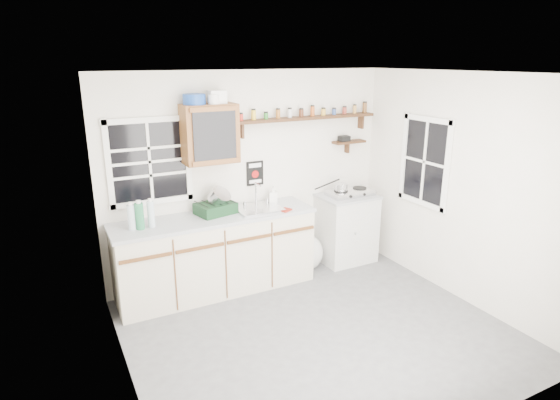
# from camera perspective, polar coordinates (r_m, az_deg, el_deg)

# --- Properties ---
(room) EXTENTS (3.64, 3.24, 2.54)m
(room) POSITION_cam_1_polar(r_m,az_deg,el_deg) (4.34, 5.06, -1.60)
(room) COLOR #4F4F51
(room) RESTS_ON ground
(main_cabinet) EXTENTS (2.31, 0.63, 0.92)m
(main_cabinet) POSITION_cam_1_polar(r_m,az_deg,el_deg) (5.48, -7.76, -6.47)
(main_cabinet) COLOR beige
(main_cabinet) RESTS_ON floor
(right_cabinet) EXTENTS (0.73, 0.57, 0.91)m
(right_cabinet) POSITION_cam_1_polar(r_m,az_deg,el_deg) (6.31, 8.04, -3.36)
(right_cabinet) COLOR beige
(right_cabinet) RESTS_ON floor
(sink) EXTENTS (0.52, 0.44, 0.29)m
(sink) POSITION_cam_1_polar(r_m,az_deg,el_deg) (5.51, -2.72, -0.99)
(sink) COLOR silver
(sink) RESTS_ON main_cabinet
(upper_cabinet) EXTENTS (0.60, 0.32, 0.65)m
(upper_cabinet) POSITION_cam_1_polar(r_m,az_deg,el_deg) (5.25, -8.53, 7.98)
(upper_cabinet) COLOR brown
(upper_cabinet) RESTS_ON wall_back
(upper_cabinet_clutter) EXTENTS (0.47, 0.24, 0.14)m
(upper_cabinet_clutter) POSITION_cam_1_polar(r_m,az_deg,el_deg) (5.19, -9.23, 12.12)
(upper_cabinet_clutter) COLOR #17409A
(upper_cabinet_clutter) RESTS_ON upper_cabinet
(spice_shelf) EXTENTS (1.91, 0.18, 0.35)m
(spice_shelf) POSITION_cam_1_polar(r_m,az_deg,el_deg) (5.83, 3.33, 10.06)
(spice_shelf) COLOR black
(spice_shelf) RESTS_ON wall_back
(secondary_shelf) EXTENTS (0.45, 0.16, 0.24)m
(secondary_shelf) POSITION_cam_1_polar(r_m,az_deg,el_deg) (6.23, 8.21, 7.08)
(secondary_shelf) COLOR black
(secondary_shelf) RESTS_ON wall_back
(warning_sign) EXTENTS (0.22, 0.02, 0.30)m
(warning_sign) POSITION_cam_1_polar(r_m,az_deg,el_deg) (5.70, -3.07, 3.27)
(warning_sign) COLOR black
(warning_sign) RESTS_ON wall_back
(window_back) EXTENTS (0.93, 0.03, 0.98)m
(window_back) POSITION_cam_1_polar(r_m,az_deg,el_deg) (5.26, -15.62, 4.52)
(window_back) COLOR black
(window_back) RESTS_ON wall_back
(window_right) EXTENTS (0.03, 0.78, 1.08)m
(window_right) POSITION_cam_1_polar(r_m,az_deg,el_deg) (5.80, 17.24, 4.48)
(window_right) COLOR black
(window_right) RESTS_ON wall_back
(water_bottles) EXTENTS (0.27, 0.11, 0.31)m
(water_bottles) POSITION_cam_1_polar(r_m,az_deg,el_deg) (5.05, -16.67, -1.83)
(water_bottles) COLOR silver
(water_bottles) RESTS_ON main_cabinet
(dish_rack) EXTENTS (0.48, 0.40, 0.32)m
(dish_rack) POSITION_cam_1_polar(r_m,az_deg,el_deg) (5.37, -7.72, -0.59)
(dish_rack) COLOR black
(dish_rack) RESTS_ON main_cabinet
(soap_bottle) EXTENTS (0.12, 0.13, 0.21)m
(soap_bottle) POSITION_cam_1_polar(r_m,az_deg,el_deg) (5.71, -0.86, 0.68)
(soap_bottle) COLOR white
(soap_bottle) RESTS_ON main_cabinet
(rag) EXTENTS (0.17, 0.16, 0.02)m
(rag) POSITION_cam_1_polar(r_m,az_deg,el_deg) (5.45, 0.64, -1.21)
(rag) COLOR maroon
(rag) RESTS_ON main_cabinet
(hotplate) EXTENTS (0.60, 0.33, 0.09)m
(hotplate) POSITION_cam_1_polar(r_m,az_deg,el_deg) (6.15, 8.57, 0.94)
(hotplate) COLOR silver
(hotplate) RESTS_ON right_cabinet
(saucepan) EXTENTS (0.38, 0.26, 0.17)m
(saucepan) POSITION_cam_1_polar(r_m,az_deg,el_deg) (6.05, 7.39, 1.56)
(saucepan) COLOR silver
(saucepan) RESTS_ON hotplate
(trash_bag) EXTENTS (0.44, 0.39, 0.50)m
(trash_bag) POSITION_cam_1_polar(r_m,az_deg,el_deg) (6.10, 3.22, -6.38)
(trash_bag) COLOR silver
(trash_bag) RESTS_ON floor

